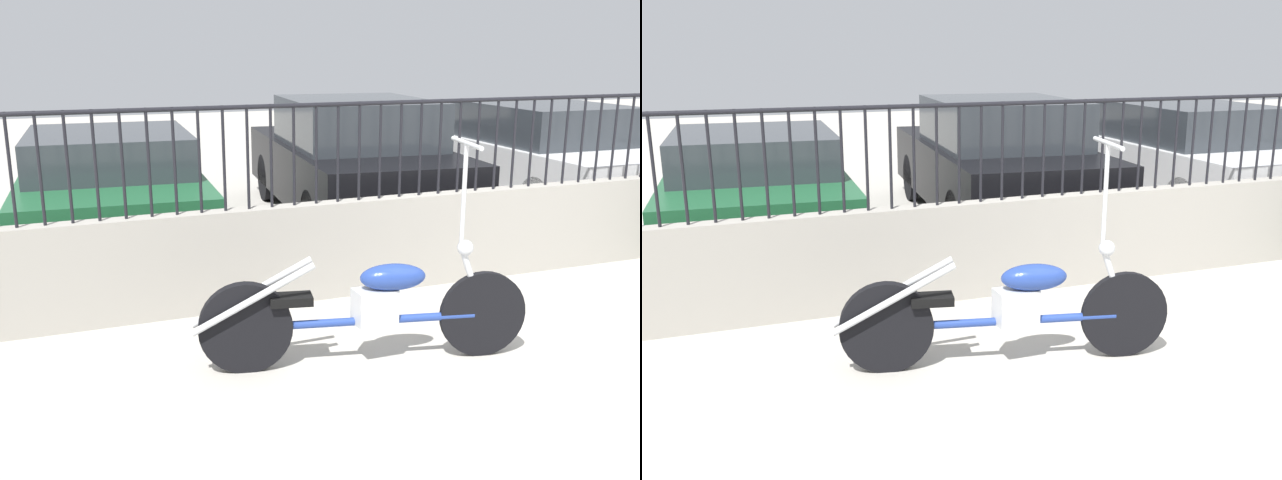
{
  "view_description": "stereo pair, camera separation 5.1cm",
  "coord_description": "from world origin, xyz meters",
  "views": [
    {
      "loc": [
        -3.37,
        -3.14,
        2.09
      ],
      "look_at": [
        -1.56,
        1.61,
        0.7
      ],
      "focal_mm": 40.0,
      "sensor_mm": 36.0,
      "label": 1
    },
    {
      "loc": [
        -3.32,
        -3.15,
        2.09
      ],
      "look_at": [
        -1.56,
        1.61,
        0.7
      ],
      "focal_mm": 40.0,
      "sensor_mm": 36.0,
      "label": 2
    }
  ],
  "objects": [
    {
      "name": "motorcycle_blue",
      "position": [
        -1.57,
        0.95,
        0.4
      ],
      "size": [
        2.26,
        0.72,
        1.51
      ],
      "rotation": [
        0.0,
        0.0,
        -0.21
      ],
      "color": "black",
      "rests_on": "ground_plane"
    },
    {
      "name": "car_green",
      "position": [
        -2.78,
        4.84,
        0.63
      ],
      "size": [
        2.05,
        4.14,
        1.22
      ],
      "rotation": [
        0.0,
        0.0,
        1.51
      ],
      "color": "black",
      "rests_on": "ground_plane"
    },
    {
      "name": "car_black",
      "position": [
        0.09,
        4.86,
        0.74
      ],
      "size": [
        2.18,
        4.34,
        1.48
      ],
      "rotation": [
        0.0,
        0.0,
        1.47
      ],
      "color": "black",
      "rests_on": "ground_plane"
    },
    {
      "name": "low_wall",
      "position": [
        0.0,
        2.28,
        0.41
      ],
      "size": [
        9.4,
        0.18,
        0.82
      ],
      "color": "#9E998E",
      "rests_on": "ground_plane"
    },
    {
      "name": "fence_railing",
      "position": [
        -0.0,
        2.28,
        1.37
      ],
      "size": [
        9.4,
        0.04,
        0.82
      ],
      "color": "black",
      "rests_on": "low_wall"
    },
    {
      "name": "ground_plane",
      "position": [
        0.0,
        0.0,
        0.0
      ],
      "size": [
        40.0,
        40.0,
        0.0
      ],
      "primitive_type": "plane",
      "color": "#ADA89E"
    },
    {
      "name": "car_white",
      "position": [
        2.7,
        4.84,
        0.69
      ],
      "size": [
        1.85,
        4.61,
        1.37
      ],
      "rotation": [
        0.0,
        0.0,
        1.55
      ],
      "color": "black",
      "rests_on": "ground_plane"
    }
  ]
}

